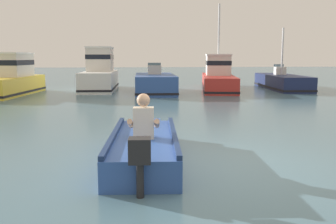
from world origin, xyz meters
name	(u,v)px	position (x,y,z in m)	size (l,w,h in m)	color
ground_plane	(219,165)	(0.00, 0.00, 0.00)	(120.00, 120.00, 0.00)	slate
rowboat_with_person	(144,146)	(-1.23, 0.42, 0.25)	(1.31, 3.72, 1.19)	#2D519E
moored_boat_yellow	(11,79)	(-7.14, 12.35, 0.74)	(2.25, 5.17, 2.00)	gold
moored_boat_white	(100,74)	(-3.10, 14.45, 0.86)	(1.86, 5.11, 2.34)	white
moored_boat_blue	(155,84)	(-0.23, 12.57, 0.44)	(2.10, 4.87, 1.49)	#2D519E
moored_boat_red	(218,76)	(3.39, 14.16, 0.72)	(2.81, 6.84, 4.63)	#B72D28
moored_boat_navy	(282,82)	(7.02, 13.98, 0.38)	(2.17, 5.80, 3.39)	#19234C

